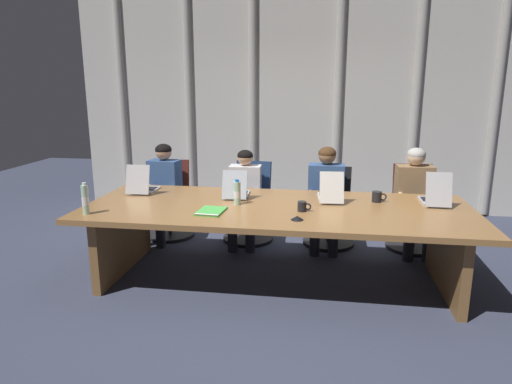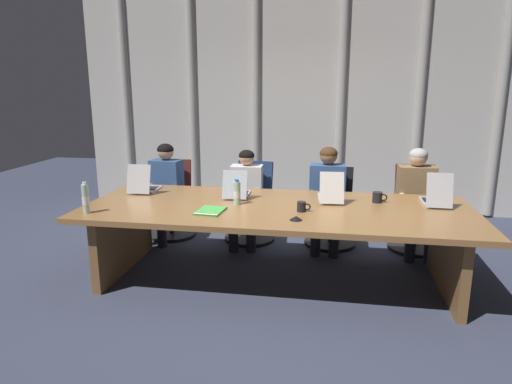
{
  "view_description": "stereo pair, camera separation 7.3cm",
  "coord_description": "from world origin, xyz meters",
  "views": [
    {
      "loc": [
        0.41,
        -4.06,
        1.84
      ],
      "look_at": [
        -0.22,
        0.12,
        0.83
      ],
      "focal_mm": 31.82,
      "sensor_mm": 36.0,
      "label": 1
    },
    {
      "loc": [
        0.49,
        -4.04,
        1.84
      ],
      "look_at": [
        -0.22,
        0.12,
        0.83
      ],
      "focal_mm": 31.82,
      "sensor_mm": 36.0,
      "label": 2
    }
  ],
  "objects": [
    {
      "name": "person_left_mid",
      "position": [
        -0.48,
        0.97,
        0.62
      ],
      "size": [
        0.39,
        0.56,
        1.1
      ],
      "rotation": [
        0.0,
        0.0,
        -1.53
      ],
      "color": "silver",
      "rests_on": "ground_plane"
    },
    {
      "name": "laptop_left_mid",
      "position": [
        -0.45,
        0.32,
        0.79
      ],
      "size": [
        0.27,
        0.43,
        0.29
      ],
      "rotation": [
        0.0,
        0.0,
        1.64
      ],
      "color": "#A8ADB7",
      "rests_on": "conference_table"
    },
    {
      "name": "coffee_mug_near",
      "position": [
        0.94,
        0.3,
        0.78
      ],
      "size": [
        0.14,
        0.09,
        0.1
      ],
      "color": "black",
      "rests_on": "conference_table"
    },
    {
      "name": "office_chair_left_end",
      "position": [
        -1.45,
        1.14,
        0.34
      ],
      "size": [
        0.6,
        0.6,
        0.92
      ],
      "rotation": [
        0.0,
        0.0,
        -1.45
      ],
      "color": "#511E19",
      "rests_on": "ground_plane"
    },
    {
      "name": "water_bottle_secondary",
      "position": [
        -1.62,
        -0.51,
        0.86
      ],
      "size": [
        0.06,
        0.06,
        0.28
      ],
      "color": "#ADD1B2",
      "rests_on": "conference_table"
    },
    {
      "name": "laptop_center",
      "position": [
        0.49,
        0.31,
        0.79
      ],
      "size": [
        0.26,
        0.46,
        0.3
      ],
      "rotation": [
        0.0,
        0.0,
        1.64
      ],
      "color": "beige",
      "rests_on": "conference_table"
    },
    {
      "name": "conference_mic_left_side",
      "position": [
        0.21,
        -0.41,
        0.75
      ],
      "size": [
        0.11,
        0.11,
        0.03
      ],
      "primitive_type": "cone",
      "color": "black",
      "rests_on": "conference_table"
    },
    {
      "name": "laptop_right_mid",
      "position": [
        1.47,
        0.31,
        0.79
      ],
      "size": [
        0.24,
        0.44,
        0.33
      ],
      "rotation": [
        0.0,
        0.0,
        1.55
      ],
      "color": "#BCBCC1",
      "rests_on": "conference_table"
    },
    {
      "name": "person_left_end",
      "position": [
        -1.48,
        0.98,
        0.65
      ],
      "size": [
        0.41,
        0.57,
        1.15
      ],
      "rotation": [
        0.0,
        0.0,
        -1.67
      ],
      "color": "#335184",
      "rests_on": "ground_plane"
    },
    {
      "name": "conference_table",
      "position": [
        0.0,
        0.0,
        0.59
      ],
      "size": [
        3.59,
        1.41,
        0.73
      ],
      "color": "olive",
      "rests_on": "ground_plane"
    },
    {
      "name": "water_bottle_primary",
      "position": [
        -0.38,
        0.01,
        0.84
      ],
      "size": [
        0.07,
        0.07,
        0.24
      ],
      "color": "#ADD1B2",
      "rests_on": "conference_table"
    },
    {
      "name": "office_chair_right_mid",
      "position": [
        1.45,
        1.14,
        0.35
      ],
      "size": [
        0.6,
        0.6,
        0.94
      ],
      "rotation": [
        0.0,
        0.0,
        -1.5
      ],
      "color": "#511E19",
      "rests_on": "ground_plane"
    },
    {
      "name": "spiral_notepad",
      "position": [
        -0.56,
        -0.29,
        0.74
      ],
      "size": [
        0.24,
        0.32,
        0.03
      ],
      "rotation": [
        0.0,
        0.0,
        -0.08
      ],
      "color": "#4CB74C",
      "rests_on": "conference_table"
    },
    {
      "name": "office_chair_center",
      "position": [
        0.51,
        1.14,
        0.33
      ],
      "size": [
        0.6,
        0.6,
        0.89
      ],
      "rotation": [
        0.0,
        0.0,
        -1.68
      ],
      "color": "black",
      "rests_on": "ground_plane"
    },
    {
      "name": "person_right_mid",
      "position": [
        1.42,
        0.99,
        0.66
      ],
      "size": [
        0.42,
        0.56,
        1.16
      ],
      "rotation": [
        0.0,
        0.0,
        -1.51
      ],
      "color": "olive",
      "rests_on": "ground_plane"
    },
    {
      "name": "ground_plane",
      "position": [
        0.0,
        0.0,
        0.0
      ],
      "size": [
        12.96,
        12.96,
        0.0
      ],
      "primitive_type": "plane",
      "color": "#383D51"
    },
    {
      "name": "person_center",
      "position": [
        0.45,
        0.99,
        0.66
      ],
      "size": [
        0.41,
        0.55,
        1.16
      ],
      "rotation": [
        0.0,
        0.0,
        -1.58
      ],
      "color": "#335184",
      "rests_on": "ground_plane"
    },
    {
      "name": "curtain_backdrop",
      "position": [
        0.0,
        2.65,
        1.55
      ],
      "size": [
        6.48,
        0.17,
        3.11
      ],
      "color": "beige",
      "rests_on": "ground_plane"
    },
    {
      "name": "laptop_left_end",
      "position": [
        -1.45,
        0.36,
        0.79
      ],
      "size": [
        0.25,
        0.41,
        0.31
      ],
      "rotation": [
        0.0,
        0.0,
        1.6
      ],
      "color": "#BCBCC1",
      "rests_on": "conference_table"
    },
    {
      "name": "office_chair_left_mid",
      "position": [
        -0.45,
        1.14,
        0.34
      ],
      "size": [
        0.6,
        0.61,
        0.93
      ],
      "rotation": [
        0.0,
        0.0,
        -1.71
      ],
      "color": "navy",
      "rests_on": "ground_plane"
    },
    {
      "name": "coffee_mug_far",
      "position": [
        0.24,
        -0.13,
        0.78
      ],
      "size": [
        0.12,
        0.08,
        0.09
      ],
      "color": "black",
      "rests_on": "conference_table"
    }
  ]
}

